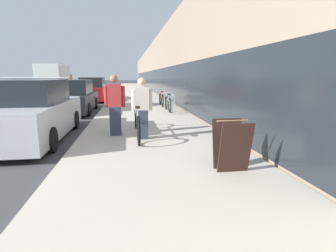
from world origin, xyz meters
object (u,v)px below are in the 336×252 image
Objects in this scene: tandem_bicycle at (137,122)px; vintage_roadster_curbside at (75,98)px; parked_sedan_curbside at (34,113)px; bike_rack_hoop at (173,102)px; cruiser_bike_middle at (161,100)px; cruiser_bike_nearest at (168,103)px; sandwich_board_sign at (231,145)px; parked_sedan_far at (93,90)px; person_bystander at (115,105)px; person_rider at (142,109)px; moving_truck at (55,79)px.

tandem_bicycle is 0.62× the size of vintage_roadster_curbside.
tandem_bicycle is at bearing -9.03° from parked_sedan_curbside.
cruiser_bike_middle is at bearing 92.72° from bike_rack_hoop.
cruiser_bike_middle is 8.12m from parked_sedan_curbside.
tandem_bicycle is at bearing -107.91° from cruiser_bike_nearest.
sandwich_board_sign reaches higher than bike_rack_hoop.
parked_sedan_far is (-4.27, 4.89, 0.28)m from cruiser_bike_middle.
tandem_bicycle is at bearing -17.80° from person_bystander.
sandwich_board_sign is at bearing -90.75° from cruiser_bike_nearest.
tandem_bicycle is at bearing -112.87° from bike_rack_hoop.
parked_sedan_far reaches higher than bike_rack_hoop.
sandwich_board_sign is 15.69m from parked_sedan_far.
parked_sedan_curbside is at bearing 141.87° from sandwich_board_sign.
parked_sedan_curbside is (-4.36, 3.42, 0.19)m from sandwich_board_sign.
person_bystander is 0.93× the size of cruiser_bike_nearest.
parked_sedan_curbside is at bearing -133.86° from cruiser_bike_nearest.
parked_sedan_curbside is 11.69m from parked_sedan_far.
cruiser_bike_nearest is 4.54m from vintage_roadster_curbside.
person_rider is 0.88× the size of cruiser_bike_nearest.
parked_sedan_curbside is (-4.46, -4.64, 0.28)m from cruiser_bike_nearest.
person_bystander reaches higher than tandem_bicycle.
tandem_bicycle is 1.58× the size of cruiser_bike_nearest.
parked_sedan_curbside reaches higher than parked_sedan_far.
cruiser_bike_nearest is 8.06m from sandwich_board_sign.
bike_rack_hoop is at bearing -63.02° from moving_truck.
person_bystander is at bearing -107.27° from cruiser_bike_middle.
bike_rack_hoop is 0.96m from cruiser_bike_nearest.
moving_truck is at bearing 116.98° from bike_rack_hoop.
cruiser_bike_middle is (1.60, 7.25, -0.03)m from tandem_bicycle.
parked_sedan_far is (-4.42, 7.99, 0.13)m from bike_rack_hoop.
moving_truck is (-9.58, 26.35, 0.93)m from sandwich_board_sign.
tandem_bicycle is 4.50m from bike_rack_hoop.
sandwich_board_sign is (-0.21, -7.12, -0.06)m from bike_rack_hoop.
tandem_bicycle is 3.40× the size of bike_rack_hoop.
person_bystander reaches higher than cruiser_bike_nearest.
person_bystander reaches higher than cruiser_bike_middle.
vintage_roadster_curbside reaches higher than sandwich_board_sign.
moving_truck reaches higher than parked_sedan_far.
sandwich_board_sign is 0.13× the size of moving_truck.
moving_truck is (-8.04, 23.38, 1.00)m from tandem_bicycle.
parked_sedan_curbside is (-2.82, 0.45, 0.25)m from tandem_bicycle.
person_rider is 0.92× the size of cruiser_bike_middle.
vintage_roadster_curbside is (0.03, 5.62, -0.04)m from parked_sedan_curbside.
person_rider is 4.81m from bike_rack_hoop.
cruiser_bike_middle is (1.48, 7.63, -0.44)m from person_rider.
moving_truck reaches higher than parked_sedan_curbside.
tandem_bicycle is 12.43m from parked_sedan_far.
person_rider is 12.82m from parked_sedan_far.
person_bystander is 5.41m from cruiser_bike_nearest.
vintage_roadster_curbside is at bearing -73.13° from moving_truck.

